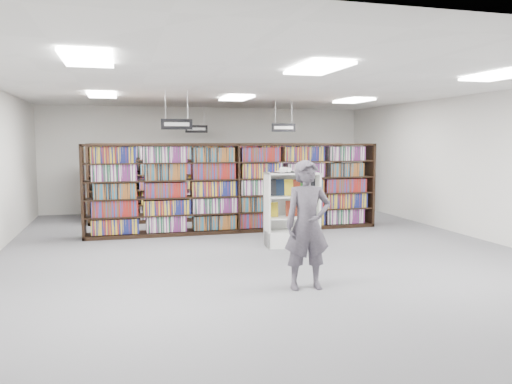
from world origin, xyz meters
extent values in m
plane|color=#59595F|center=(0.00, 0.00, 0.00)|extent=(12.00, 12.00, 0.00)
cube|color=silver|center=(0.00, 0.00, 3.20)|extent=(10.00, 12.00, 0.10)
cube|color=silver|center=(0.00, 6.00, 1.60)|extent=(10.00, 0.10, 3.20)
cube|color=silver|center=(0.00, -6.00, 1.60)|extent=(10.00, 0.10, 3.20)
cube|color=silver|center=(5.00, 0.00, 1.60)|extent=(0.10, 12.00, 3.20)
cube|color=black|center=(0.00, 2.00, 1.05)|extent=(7.00, 0.60, 2.10)
cube|color=maroon|center=(0.00, 2.00, 1.05)|extent=(6.88, 0.42, 1.98)
cube|color=black|center=(0.00, 4.00, 1.05)|extent=(7.00, 0.60, 2.10)
cube|color=maroon|center=(0.00, 4.00, 1.05)|extent=(6.88, 0.42, 1.98)
cube|color=black|center=(0.00, 5.70, 1.05)|extent=(7.00, 0.60, 2.10)
cube|color=maroon|center=(0.00, 5.70, 1.05)|extent=(6.88, 0.42, 1.98)
cylinder|color=#B2B2B7|center=(-1.73, 1.00, 2.91)|extent=(0.01, 0.01, 0.58)
cylinder|color=#B2B2B7|center=(-1.27, 1.00, 2.91)|extent=(0.01, 0.01, 0.58)
cube|color=black|center=(-1.50, 1.00, 2.51)|extent=(0.65, 0.02, 0.22)
cube|color=white|center=(-1.50, 0.99, 2.51)|extent=(0.52, 0.00, 0.08)
cylinder|color=#B2B2B7|center=(1.27, 3.00, 2.91)|extent=(0.01, 0.01, 0.58)
cylinder|color=#B2B2B7|center=(1.73, 3.00, 2.91)|extent=(0.01, 0.01, 0.58)
cube|color=black|center=(1.50, 3.00, 2.51)|extent=(0.65, 0.02, 0.22)
cube|color=white|center=(1.50, 2.99, 2.51)|extent=(0.52, 0.00, 0.08)
cylinder|color=#B2B2B7|center=(-0.73, 5.00, 2.91)|extent=(0.01, 0.01, 0.58)
cylinder|color=#B2B2B7|center=(-0.27, 5.00, 2.91)|extent=(0.01, 0.01, 0.58)
cube|color=black|center=(-0.50, 5.00, 2.51)|extent=(0.65, 0.02, 0.22)
cube|color=white|center=(-0.50, 4.99, 2.51)|extent=(0.52, 0.00, 0.08)
cube|color=white|center=(-3.00, -3.00, 3.16)|extent=(0.60, 1.20, 0.04)
cube|color=white|center=(0.00, -3.00, 3.16)|extent=(0.60, 1.20, 0.04)
cube|color=white|center=(3.00, -3.00, 3.16)|extent=(0.60, 1.20, 0.04)
cube|color=white|center=(-3.00, 2.00, 3.16)|extent=(0.60, 1.20, 0.04)
cube|color=white|center=(0.00, 2.00, 3.16)|extent=(0.60, 1.20, 0.04)
cube|color=white|center=(3.00, 2.00, 3.16)|extent=(0.60, 1.20, 0.04)
cube|color=white|center=(0.73, 0.10, 0.16)|extent=(1.13, 0.64, 0.33)
cube|color=white|center=(0.21, 0.14, 0.76)|extent=(0.09, 0.55, 1.52)
cube|color=white|center=(1.25, 0.05, 0.76)|extent=(0.09, 0.55, 1.52)
cube|color=white|center=(0.75, 0.35, 0.76)|extent=(1.09, 0.13, 1.52)
cube|color=white|center=(0.73, 0.10, 1.51)|extent=(1.13, 0.64, 0.03)
cube|color=white|center=(0.73, 0.10, 0.60)|extent=(1.05, 0.59, 0.02)
cube|color=white|center=(0.73, 0.10, 1.03)|extent=(1.05, 0.59, 0.02)
cube|color=black|center=(0.31, 0.18, 1.21)|extent=(0.22, 0.09, 0.33)
cube|color=black|center=(0.48, 0.17, 1.21)|extent=(0.22, 0.09, 0.33)
cube|color=gold|center=(0.65, 0.15, 1.21)|extent=(0.22, 0.09, 0.33)
cube|color=maroon|center=(0.82, 0.14, 1.21)|extent=(0.22, 0.09, 0.33)
cube|color=#19551A|center=(0.99, 0.12, 1.21)|extent=(0.22, 0.09, 0.33)
cube|color=black|center=(1.16, 0.11, 1.21)|extent=(0.22, 0.09, 0.33)
cube|color=gold|center=(0.33, 0.18, 0.76)|extent=(0.24, 0.08, 0.31)
cube|color=maroon|center=(0.73, 0.15, 0.76)|extent=(0.24, 0.08, 0.31)
cube|color=#19551A|center=(1.14, 0.11, 0.76)|extent=(0.24, 0.08, 0.31)
cube|color=black|center=(0.61, 0.10, 1.53)|extent=(0.65, 0.48, 0.01)
cube|color=white|center=(0.47, 0.10, 1.54)|extent=(0.33, 0.37, 0.05)
cube|color=white|center=(0.75, 0.10, 1.54)|extent=(0.33, 0.37, 0.07)
cylinder|color=white|center=(0.59, 0.10, 1.58)|extent=(0.17, 0.31, 0.10)
imported|color=#514C56|center=(-0.04, -2.78, 0.94)|extent=(0.72, 0.50, 1.89)
camera|label=1|loc=(-2.64, -9.51, 2.17)|focal=35.00mm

